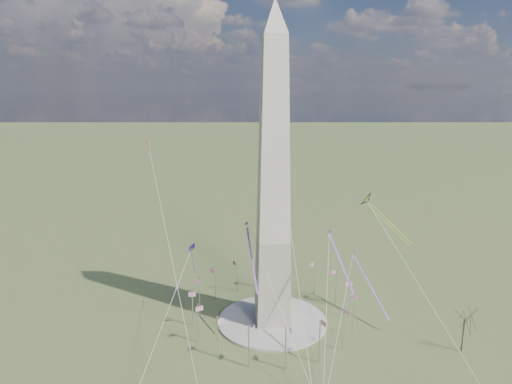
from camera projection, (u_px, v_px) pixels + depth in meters
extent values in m
plane|color=#3E552A|center=(272.00, 322.00, 151.15)|extent=(2000.00, 2000.00, 0.00)
cylinder|color=#AEA89F|center=(272.00, 321.00, 151.06)|extent=(36.00, 36.00, 0.80)
pyramid|color=beige|center=(275.00, 16.00, 129.57)|extent=(9.90, 9.90, 10.00)
cylinder|color=silver|center=(349.00, 300.00, 152.30)|extent=(0.36, 0.36, 13.00)
cube|color=red|center=(349.00, 284.00, 152.37)|extent=(2.40, 0.08, 1.50)
cylinder|color=silver|center=(336.00, 288.00, 161.75)|extent=(0.36, 0.36, 13.00)
cube|color=red|center=(334.00, 273.00, 161.67)|extent=(2.25, 0.99, 1.50)
cylinder|color=silver|center=(315.00, 279.00, 169.35)|extent=(0.36, 0.36, 13.00)
cube|color=red|center=(312.00, 265.00, 168.96)|extent=(1.75, 1.75, 1.50)
cylinder|color=silver|center=(290.00, 274.00, 173.96)|extent=(0.36, 0.36, 13.00)
cube|color=red|center=(286.00, 260.00, 173.13)|extent=(0.99, 2.25, 1.50)
cylinder|color=silver|center=(263.00, 273.00, 174.88)|extent=(0.36, 0.36, 13.00)
cube|color=red|center=(260.00, 260.00, 173.55)|extent=(0.08, 2.40, 1.50)
cylinder|color=silver|center=(238.00, 276.00, 171.96)|extent=(0.36, 0.36, 13.00)
cube|color=red|center=(234.00, 263.00, 170.16)|extent=(0.99, 2.25, 1.50)
cylinder|color=silver|center=(215.00, 283.00, 165.65)|extent=(0.36, 0.36, 13.00)
cube|color=red|center=(213.00, 270.00, 163.47)|extent=(1.75, 1.75, 1.50)
cylinder|color=silver|center=(199.00, 294.00, 156.90)|extent=(0.36, 0.36, 13.00)
cube|color=red|center=(197.00, 281.00, 154.50)|extent=(2.25, 0.99, 1.50)
cylinder|color=silver|center=(193.00, 308.00, 147.06)|extent=(0.36, 0.36, 13.00)
cube|color=red|center=(192.00, 294.00, 144.61)|extent=(2.40, 0.08, 1.50)
cylinder|color=silver|center=(198.00, 323.00, 137.62)|extent=(0.36, 0.36, 13.00)
cube|color=red|center=(199.00, 309.00, 135.31)|extent=(2.25, 0.99, 1.50)
cylinder|color=silver|center=(218.00, 337.00, 130.01)|extent=(0.36, 0.36, 13.00)
cube|color=red|center=(221.00, 321.00, 128.02)|extent=(1.75, 1.75, 1.50)
cylinder|color=silver|center=(249.00, 346.00, 125.40)|extent=(0.36, 0.36, 13.00)
cube|color=red|center=(253.00, 329.00, 123.85)|extent=(0.99, 2.25, 1.50)
cylinder|color=silver|center=(286.00, 348.00, 124.49)|extent=(0.36, 0.36, 13.00)
cube|color=red|center=(291.00, 330.00, 123.42)|extent=(0.08, 2.40, 1.50)
cylinder|color=silver|center=(320.00, 342.00, 127.41)|extent=(0.36, 0.36, 13.00)
cube|color=red|center=(324.00, 324.00, 126.82)|extent=(0.99, 2.25, 1.50)
cylinder|color=silver|center=(343.00, 330.00, 133.72)|extent=(0.36, 0.36, 13.00)
cube|color=red|center=(346.00, 312.00, 133.51)|extent=(1.75, 1.75, 1.50)
cylinder|color=silver|center=(353.00, 315.00, 142.46)|extent=(0.36, 0.36, 13.00)
cube|color=red|center=(354.00, 298.00, 142.48)|extent=(2.25, 0.99, 1.50)
cylinder|color=#4A3A2D|center=(463.00, 335.00, 133.21)|extent=(0.41, 0.41, 10.33)
cube|color=#D7980B|center=(390.00, 223.00, 149.48)|extent=(10.94, 11.88, 11.02)
cube|color=#D7980B|center=(388.00, 224.00, 148.02)|extent=(10.94, 11.88, 11.02)
cube|color=navy|center=(192.00, 247.00, 148.63)|extent=(1.92, 3.07, 2.70)
cube|color=#E22343|center=(192.00, 260.00, 149.63)|extent=(1.21, 3.37, 9.35)
cube|color=#E22343|center=(341.00, 263.00, 127.52)|extent=(2.88, 17.29, 10.88)
cube|color=#E22343|center=(252.00, 259.00, 141.82)|extent=(1.82, 21.85, 13.69)
cube|color=#E22343|center=(371.00, 287.00, 152.64)|extent=(5.84, 21.56, 13.81)
cube|color=#F61D39|center=(148.00, 141.00, 170.67)|extent=(1.48, 2.25, 1.76)
cube|color=#F61D39|center=(148.00, 147.00, 171.11)|extent=(1.04, 1.40, 4.04)
cube|color=silver|center=(275.00, 113.00, 180.29)|extent=(1.56, 1.86, 1.81)
cube|color=silver|center=(275.00, 118.00, 180.73)|extent=(0.48, 1.58, 4.16)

